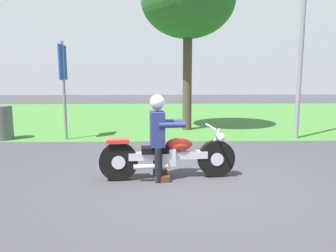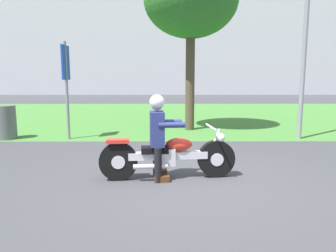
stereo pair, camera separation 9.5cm
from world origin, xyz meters
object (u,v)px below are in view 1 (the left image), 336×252
Objects in this scene: rider_lead at (158,130)px; sign_banner at (63,75)px; motorcycle_lead at (169,156)px; tree_roadside at (188,1)px; streetlight_pole at (308,7)px; trash_can at (2,123)px.

sign_banner is at bearing 120.58° from rider_lead.
sign_banner is at bearing 122.47° from motorcycle_lead.
streetlight_pole reaches higher than tree_roadside.
streetlight_pole is 8.65m from trash_can.
trash_can is 0.35× the size of sign_banner.
tree_roadside is at bearing 74.33° from rider_lead.
streetlight_pole is at bearing 35.93° from rider_lead.
tree_roadside is 5.64× the size of trash_can.
tree_roadside is 1.98× the size of sign_banner.
streetlight_pole is at bearing -27.19° from tree_roadside.
tree_roadside reaches higher than sign_banner.
sign_banner reaches higher than motorcycle_lead.
tree_roadside is (0.71, 4.98, 3.58)m from motorcycle_lead.
rider_lead reaches higher than motorcycle_lead.
tree_roadside is 0.93× the size of streetlight_pole.
motorcycle_lead is 2.46× the size of trash_can.
rider_lead is (-0.17, -0.01, 0.43)m from motorcycle_lead.
tree_roadside is 4.36m from sign_banner.
sign_banner reaches higher than trash_can.
motorcycle_lead is 0.46m from rider_lead.
streetlight_pole is at bearing 37.07° from motorcycle_lead.
motorcycle_lead is 4.56m from sign_banner.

